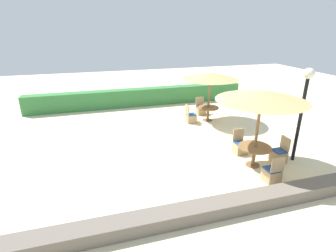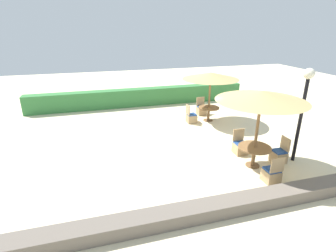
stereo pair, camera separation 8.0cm
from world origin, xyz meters
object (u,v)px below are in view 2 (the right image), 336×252
parasol_front_right (262,96)px  patio_chair_front_right_east (279,155)px  parasol_back_right (211,76)px  patio_chair_back_right_west (191,118)px  round_table_back_right (209,110)px  patio_chair_back_right_north (201,110)px  patio_chair_front_right_north (240,147)px  lamp_post (305,97)px  patio_chair_front_right_south (272,174)px  round_table_front_right (254,151)px

parasol_front_right → patio_chair_front_right_east: 2.47m
parasol_back_right → patio_chair_back_right_west: (-0.95, -0.03, -2.03)m
round_table_back_right → patio_chair_back_right_west: bearing=-178.5°
parasol_back_right → patio_chair_back_right_west: 2.24m
patio_chair_back_right_west → patio_chair_back_right_north: size_ratio=1.00×
round_table_back_right → patio_chair_front_right_east: 4.76m
patio_chair_back_right_west → round_table_back_right: bearing=91.5°
round_table_back_right → patio_chair_front_right_north: patio_chair_front_right_north is taller
lamp_post → patio_chair_front_right_south: bearing=-148.9°
lamp_post → patio_chair_front_right_east: bearing=176.8°
parasol_back_right → patio_chair_back_right_north: size_ratio=2.95×
patio_chair_back_right_north → patio_chair_back_right_west: bearing=46.7°
lamp_post → round_table_back_right: 5.22m
patio_chair_front_right_south → patio_chair_back_right_north: bearing=86.1°
parasol_front_right → round_table_front_right: size_ratio=2.63×
round_table_back_right → patio_chair_back_right_north: (0.04, 1.03, -0.30)m
round_table_back_right → patio_chair_front_right_east: (0.64, -4.71, -0.30)m
lamp_post → patio_chair_back_right_north: (-1.19, 5.77, -2.09)m
patio_chair_back_right_north → patio_chair_front_right_north: same height
patio_chair_back_right_north → patio_chair_front_right_east: same height
lamp_post → patio_chair_front_right_east: lamp_post is taller
round_table_back_right → patio_chair_back_right_north: size_ratio=1.14×
patio_chair_front_right_north → patio_chair_front_right_east: 1.39m
round_table_front_right → patio_chair_front_right_east: 1.09m
parasol_front_right → patio_chair_front_right_north: parasol_front_right is taller
parasol_back_right → round_table_front_right: size_ratio=2.48×
parasol_back_right → patio_chair_front_right_east: (0.64, -4.71, -2.03)m
patio_chair_back_right_north → patio_chair_front_right_north: (-0.40, -4.75, 0.00)m
parasol_front_right → round_table_front_right: (0.00, 0.00, -1.92)m
parasol_back_right → patio_chair_front_right_east: bearing=-82.3°
parasol_front_right → patio_chair_front_right_east: (1.04, -0.01, -2.24)m
patio_chair_front_right_south → lamp_post: bearing=31.1°
patio_chair_back_right_west → round_table_front_right: (0.55, -4.67, 0.32)m
round_table_back_right → parasol_back_right: bearing=0.0°
round_table_back_right → patio_chair_front_right_east: patio_chair_front_right_east is taller
patio_chair_back_right_north → patio_chair_front_right_east: bearing=95.9°
round_table_front_right → patio_chair_front_right_south: patio_chair_front_right_south is taller
parasol_back_right → patio_chair_front_right_south: size_ratio=2.95×
round_table_back_right → patio_chair_back_right_west: 0.99m
parasol_back_right → patio_chair_front_right_east: parasol_back_right is taller
lamp_post → round_table_back_right: (-1.24, 4.74, -1.79)m
round_table_back_right → patio_chair_front_right_south: patio_chair_front_right_south is taller
round_table_front_right → patio_chair_front_right_north: bearing=87.1°
patio_chair_front_right_south → patio_chair_front_right_north: size_ratio=1.00×
patio_chair_back_right_west → patio_chair_front_right_south: same height
parasol_front_right → round_table_front_right: parasol_front_right is taller
patio_chair_back_right_west → patio_chair_front_right_north: bearing=9.1°
patio_chair_front_right_south → patio_chair_front_right_north: bearing=88.0°
lamp_post → parasol_front_right: lamp_post is taller
parasol_front_right → patio_chair_front_right_east: size_ratio=3.13×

